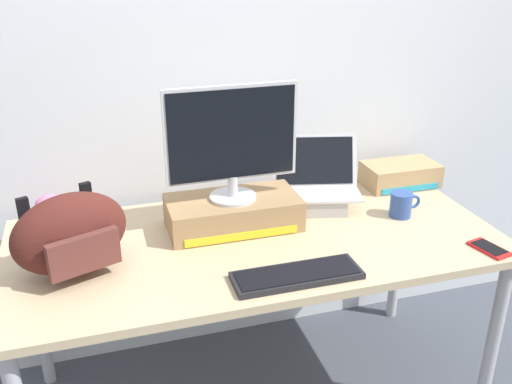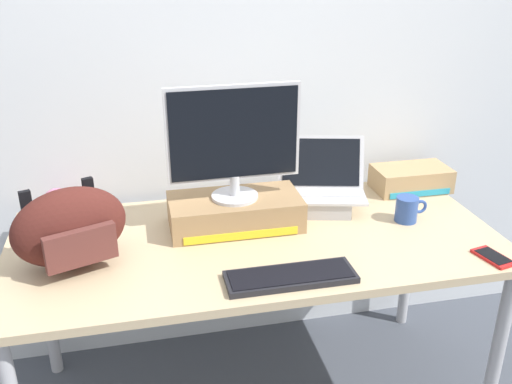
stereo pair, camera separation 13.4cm
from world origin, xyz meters
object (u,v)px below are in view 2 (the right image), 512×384
Objects in this scene: coffee_mug at (407,209)px; external_keyboard at (291,277)px; messenger_backpack at (70,227)px; cell_phone at (493,257)px; open_laptop at (321,195)px; desktop_monitor at (234,140)px; plush_toy at (58,203)px; toner_box_cyan at (411,178)px; toner_box_yellow at (235,212)px.

external_keyboard is at bearing -150.60° from coffee_mug.
coffee_mug is at bearing -18.17° from messenger_backpack.
messenger_backpack reaches higher than cell_phone.
messenger_backpack is (-0.93, -0.23, 0.07)m from open_laptop.
messenger_backpack is (-0.57, -0.15, -0.21)m from desktop_monitor.
plush_toy reaches higher than toner_box_cyan.
toner_box_yellow is at bearing -19.44° from plush_toy.
desktop_monitor is 1.25× the size of open_laptop.
plush_toy is at bearing 139.97° from external_keyboard.
plush_toy is at bearing 177.92° from toner_box_cyan.
messenger_backpack is 1.41m from cell_phone.
plush_toy is (-0.66, 0.23, -0.28)m from desktop_monitor.
cell_phone is 1.32× the size of plush_toy.
toner_box_yellow reaches higher than coffee_mug.
plush_toy reaches higher than cell_phone.
toner_box_yellow is at bearing -5.50° from messenger_backpack.
open_laptop is 1.03m from plush_toy.
coffee_mug is 0.37m from cell_phone.
open_laptop is at bearing -6.75° from messenger_backpack.
cell_phone is at bearing -35.18° from open_laptop.
cell_phone is at bearing -29.42° from desktop_monitor.
toner_box_yellow is 0.37m from open_laptop.
coffee_mug is 1.35m from plush_toy.
desktop_monitor is 0.97m from cell_phone.
plush_toy is at bearing 81.93° from messenger_backpack.
messenger_backpack is (-0.67, 0.26, 0.12)m from external_keyboard.
plush_toy is (-1.46, 0.66, 0.05)m from cell_phone.
plush_toy is 1.46m from toner_box_cyan.
cell_phone is at bearing -1.45° from external_keyboard.
toner_box_cyan is at bearing 11.37° from desktop_monitor.
open_laptop is 0.68m from cell_phone.
coffee_mug is at bearing -10.11° from desktop_monitor.
plush_toy is at bearing 160.56° from toner_box_yellow.
coffee_mug is 0.84× the size of cell_phone.
desktop_monitor reaches higher than toner_box_yellow.
external_keyboard is 3.65× the size of plush_toy.
external_keyboard is at bearing -76.23° from toner_box_yellow.
coffee_mug is (1.22, 0.05, -0.08)m from messenger_backpack.
messenger_backpack is 3.64× the size of plush_toy.
messenger_backpack is (-0.57, -0.15, 0.07)m from toner_box_yellow.
toner_box_yellow is at bearing 139.22° from cell_phone.
messenger_backpack is 1.29× the size of toner_box_cyan.
open_laptop is 0.93× the size of external_keyboard.
desktop_monitor is 0.53m from external_keyboard.
toner_box_cyan is (0.00, 0.61, 0.04)m from cell_phone.
plush_toy is 0.36× the size of toner_box_cyan.
plush_toy is (-1.31, 0.33, 0.01)m from coffee_mug.
open_laptop is 3.05× the size of coffee_mug.
messenger_backpack reaches higher than coffee_mug.
desktop_monitor reaches higher than plush_toy.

